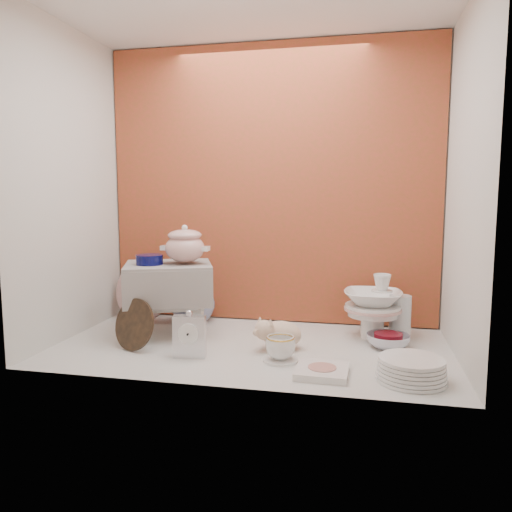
{
  "coord_description": "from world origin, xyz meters",
  "views": [
    {
      "loc": [
        0.49,
        -2.17,
        0.7
      ],
      "look_at": [
        0.02,
        0.02,
        0.42
      ],
      "focal_mm": 34.83,
      "sensor_mm": 36.0,
      "label": 1
    }
  ],
  "objects": [
    {
      "name": "floral_platter",
      "position": [
        -0.69,
        0.34,
        0.17
      ],
      "size": [
        0.37,
        0.19,
        0.35
      ],
      "primitive_type": null,
      "rotation": [
        0.0,
        0.0,
        -0.22
      ],
      "color": "beige",
      "rests_on": "ground"
    },
    {
      "name": "porcelain_tower",
      "position": [
        0.55,
        0.26,
        0.16
      ],
      "size": [
        0.35,
        0.35,
        0.32
      ],
      "primitive_type": null,
      "rotation": [
        0.0,
        0.0,
        -0.3
      ],
      "color": "white",
      "rests_on": "ground"
    },
    {
      "name": "lacquer_tray",
      "position": [
        -0.51,
        -0.15,
        0.12
      ],
      "size": [
        0.25,
        0.17,
        0.23
      ],
      "primitive_type": null,
      "rotation": [
        0.0,
        0.0,
        -0.41
      ],
      "color": "black",
      "rests_on": "ground"
    },
    {
      "name": "gold_rim_teacup",
      "position": [
        0.17,
        -0.18,
        0.06
      ],
      "size": [
        0.15,
        0.15,
        0.1
      ],
      "primitive_type": "imported",
      "rotation": [
        0.0,
        0.0,
        -0.24
      ],
      "color": "white",
      "rests_on": "teacup_saucer"
    },
    {
      "name": "cobalt_bowl",
      "position": [
        -0.52,
        0.06,
        0.38
      ],
      "size": [
        0.15,
        0.15,
        0.05
      ],
      "primitive_type": "cylinder",
      "rotation": [
        0.0,
        0.0,
        0.17
      ],
      "color": "#090B44",
      "rests_on": "step_stool"
    },
    {
      "name": "step_stool",
      "position": [
        -0.45,
        0.11,
        0.18
      ],
      "size": [
        0.52,
        0.48,
        0.36
      ],
      "primitive_type": null,
      "rotation": [
        0.0,
        0.0,
        0.37
      ],
      "color": "silver",
      "rests_on": "ground"
    },
    {
      "name": "blue_white_vase",
      "position": [
        -0.41,
        0.37,
        0.13
      ],
      "size": [
        0.24,
        0.24,
        0.25
      ],
      "primitive_type": "imported",
      "rotation": [
        0.0,
        0.0,
        0.0
      ],
      "color": "silver",
      "rests_on": "ground"
    },
    {
      "name": "crystal_bowl",
      "position": [
        0.62,
        0.11,
        0.03
      ],
      "size": [
        0.24,
        0.24,
        0.06
      ],
      "primitive_type": "imported",
      "rotation": [
        0.0,
        0.0,
        0.25
      ],
      "color": "silver",
      "rests_on": "ground"
    },
    {
      "name": "soup_tureen",
      "position": [
        -0.36,
        0.12,
        0.46
      ],
      "size": [
        0.29,
        0.29,
        0.19
      ],
      "primitive_type": null,
      "rotation": [
        0.0,
        0.0,
        -0.31
      ],
      "color": "white",
      "rests_on": "step_stool"
    },
    {
      "name": "mantel_clock",
      "position": [
        -0.22,
        -0.21,
        0.1
      ],
      "size": [
        0.14,
        0.07,
        0.2
      ],
      "primitive_type": "cube",
      "rotation": [
        0.0,
        0.0,
        0.13
      ],
      "color": "silver",
      "rests_on": "ground"
    },
    {
      "name": "niche_shell",
      "position": [
        0.0,
        0.18,
        0.93
      ],
      "size": [
        1.86,
        1.03,
        1.53
      ],
      "color": "#AE3C2B",
      "rests_on": "ground"
    },
    {
      "name": "lattice_dish",
      "position": [
        0.35,
        -0.3,
        0.01
      ],
      "size": [
        0.21,
        0.21,
        0.03
      ],
      "primitive_type": "cube",
      "rotation": [
        0.0,
        0.0,
        -0.03
      ],
      "color": "white",
      "rests_on": "ground"
    },
    {
      "name": "teacup_saucer",
      "position": [
        0.17,
        -0.18,
        0.01
      ],
      "size": [
        0.16,
        0.16,
        0.01
      ],
      "primitive_type": "cylinder",
      "rotation": [
        0.0,
        0.0,
        -0.08
      ],
      "color": "white",
      "rests_on": "ground"
    },
    {
      "name": "dinner_plate_stack",
      "position": [
        0.69,
        -0.29,
        0.04
      ],
      "size": [
        0.29,
        0.29,
        0.09
      ],
      "primitive_type": "cylinder",
      "rotation": [
        0.0,
        0.0,
        0.11
      ],
      "color": "white",
      "rests_on": "ground"
    },
    {
      "name": "plush_pig",
      "position": [
        0.14,
        -0.01,
        0.07
      ],
      "size": [
        0.27,
        0.22,
        0.14
      ],
      "primitive_type": "ellipsoid",
      "rotation": [
        0.0,
        0.0,
        0.3
      ],
      "color": "beige",
      "rests_on": "ground"
    },
    {
      "name": "ground",
      "position": [
        0.0,
        0.0,
        0.0
      ],
      "size": [
        1.8,
        1.8,
        0.0
      ],
      "primitive_type": "plane",
      "color": "silver",
      "rests_on": "ground"
    },
    {
      "name": "clear_glass_vase",
      "position": [
        0.68,
        0.3,
        0.1
      ],
      "size": [
        0.13,
        0.13,
        0.21
      ],
      "primitive_type": "cylinder",
      "rotation": [
        0.0,
        0.0,
        0.32
      ],
      "color": "silver",
      "rests_on": "ground"
    }
  ]
}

